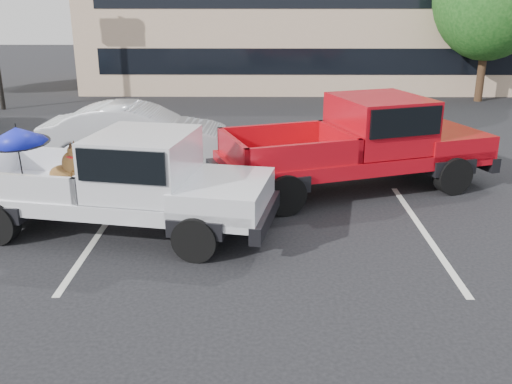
# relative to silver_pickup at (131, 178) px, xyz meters

# --- Properties ---
(ground) EXTENTS (90.00, 90.00, 0.00)m
(ground) POSITION_rel_silver_pickup_xyz_m (2.35, -1.94, -1.05)
(ground) COLOR black
(ground) RESTS_ON ground
(stripe_left) EXTENTS (0.12, 5.00, 0.01)m
(stripe_left) POSITION_rel_silver_pickup_xyz_m (-0.65, 0.06, -1.05)
(stripe_left) COLOR silver
(stripe_left) RESTS_ON ground
(stripe_right) EXTENTS (0.12, 5.00, 0.01)m
(stripe_right) POSITION_rel_silver_pickup_xyz_m (5.35, 0.06, -1.05)
(stripe_right) COLOR silver
(stripe_right) RESTS_ON ground
(motel_building) EXTENTS (20.40, 8.40, 6.30)m
(motel_building) POSITION_rel_silver_pickup_xyz_m (4.35, 19.05, 2.15)
(motel_building) COLOR tan
(motel_building) RESTS_ON ground
(silver_pickup) EXTENTS (5.95, 2.97, 2.06)m
(silver_pickup) POSITION_rel_silver_pickup_xyz_m (0.00, 0.00, 0.00)
(silver_pickup) COLOR black
(silver_pickup) RESTS_ON ground
(red_pickup) EXTENTS (6.60, 4.08, 2.06)m
(red_pickup) POSITION_rel_silver_pickup_xyz_m (4.78, 2.70, 0.07)
(red_pickup) COLOR black
(red_pickup) RESTS_ON ground
(silver_sedan) EXTENTS (4.73, 1.67, 1.55)m
(silver_sedan) POSITION_rel_silver_pickup_xyz_m (-0.85, 4.56, -0.27)
(silver_sedan) COLOR silver
(silver_sedan) RESTS_ON ground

